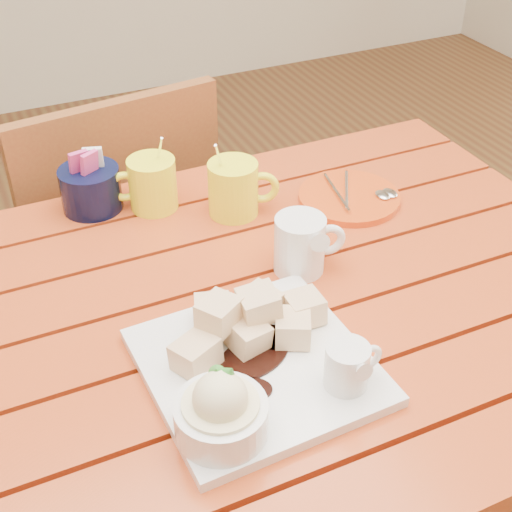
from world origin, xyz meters
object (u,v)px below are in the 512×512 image
table (227,368)px  orange_saucer (350,197)px  dessert_plate (251,367)px  chair_far (114,247)px  coffee_mug_left (151,183)px  coffee_mug_right (235,188)px

table → orange_saucer: bearing=30.4°
dessert_plate → chair_far: (-0.00, 0.73, -0.30)m
table → dessert_plate: dessert_plate is taller
dessert_plate → coffee_mug_left: bearing=87.6°
orange_saucer → chair_far: 0.59m
dessert_plate → orange_saucer: dessert_plate is taller
chair_far → table: bearing=84.8°
chair_far → coffee_mug_left: bearing=86.2°
orange_saucer → chair_far: (-0.33, 0.41, -0.27)m
coffee_mug_right → orange_saucer: coffee_mug_right is taller
coffee_mug_right → orange_saucer: (0.19, -0.05, -0.04)m
table → coffee_mug_left: (-0.01, 0.30, 0.15)m
coffee_mug_left → orange_saucer: bearing=-7.5°
table → chair_far: size_ratio=1.39×
coffee_mug_left → coffee_mug_right: size_ratio=0.97×
dessert_plate → orange_saucer: size_ratio=1.60×
dessert_plate → coffee_mug_left: (0.02, 0.44, 0.02)m
coffee_mug_right → chair_far: coffee_mug_right is taller
dessert_plate → coffee_mug_right: bearing=69.4°
table → coffee_mug_right: coffee_mug_right is taller
dessert_plate → coffee_mug_left: 0.44m
dessert_plate → chair_far: 0.79m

